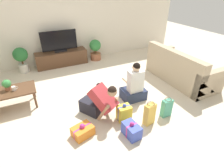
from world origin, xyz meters
TOP-DOWN VIEW (x-y plane):
  - ground_plane at (0.00, 0.00)m, footprint 16.00×16.00m
  - wall_back at (0.00, 2.63)m, footprint 8.40×0.06m
  - sofa_right at (2.41, -0.09)m, footprint 0.88×1.91m
  - coffee_table at (-1.61, 0.53)m, footprint 0.91×0.56m
  - tv_console at (-0.23, 2.34)m, footprint 1.58×0.45m
  - tv at (-0.23, 2.34)m, footprint 1.08×0.20m
  - potted_plant_back_left at (-1.36, 2.29)m, footprint 0.40×0.40m
  - potted_plant_back_right at (0.91, 2.29)m, footprint 0.38×0.38m
  - person_kneeling at (-0.10, -0.52)m, footprint 0.66×0.83m
  - person_sitting at (0.82, -0.32)m, footprint 0.54×0.49m
  - dog at (0.21, 0.02)m, footprint 0.24×0.46m
  - gift_box_a at (0.19, -1.26)m, footprint 0.25×0.36m
  - gift_box_b at (-0.57, -0.88)m, footprint 0.41×0.35m
  - gift_box_c at (0.28, -0.85)m, footprint 0.26×0.21m
  - gift_bag_a at (0.65, -1.14)m, footprint 0.23×0.16m
  - gift_bag_b at (1.09, -1.11)m, footprint 0.21×0.13m
  - mug at (-1.55, 0.51)m, footprint 0.12×0.08m
  - tabletop_plant at (-1.66, 0.60)m, footprint 0.17×0.17m

SIDE VIEW (x-z plane):
  - ground_plane at x=0.00m, z-range 0.00..0.00m
  - gift_box_b at x=-0.57m, z-range -0.03..0.22m
  - gift_box_a at x=0.19m, z-range -0.03..0.27m
  - gift_box_c at x=0.28m, z-range -0.03..0.35m
  - gift_bag_b at x=1.09m, z-range -0.01..0.39m
  - gift_bag_a at x=0.65m, z-range -0.01..0.45m
  - dog at x=0.21m, z-range 0.06..0.40m
  - tv_console at x=-0.23m, z-range 0.00..0.46m
  - sofa_right at x=2.41m, z-range -0.13..0.75m
  - person_sitting at x=0.82m, z-range -0.14..0.77m
  - person_kneeling at x=-0.10m, z-range -0.06..0.72m
  - coffee_table at x=-1.61m, z-range 0.16..0.57m
  - potted_plant_back_right at x=0.91m, z-range 0.03..0.72m
  - mug at x=-1.55m, z-range 0.41..0.50m
  - potted_plant_back_left at x=-1.36m, z-range 0.09..0.84m
  - tabletop_plant at x=-1.66m, z-range 0.42..0.65m
  - tv at x=-0.23m, z-range 0.42..1.07m
  - wall_back at x=0.00m, z-range 0.00..2.60m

